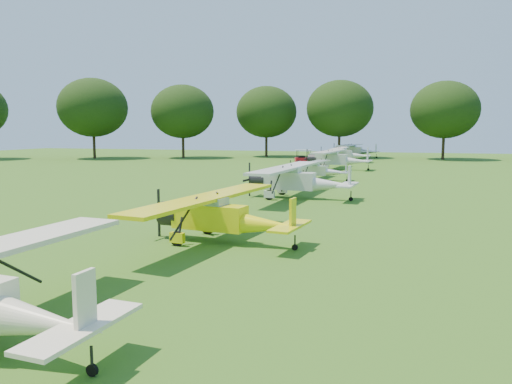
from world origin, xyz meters
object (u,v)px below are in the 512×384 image
Objects in this scene: aircraft_3 at (296,178)px; aircraft_7 at (354,149)px; aircraft_6 at (344,153)px; aircraft_4 at (317,169)px; golf_cart at (303,159)px; aircraft_2 at (220,214)px; aircraft_5 at (336,158)px.

aircraft_7 is at bearing 95.44° from aircraft_3.
aircraft_3 is at bearing -87.58° from aircraft_6.
aircraft_4 is at bearing -81.47° from aircraft_7.
golf_cart is (-5.12, -4.08, -0.67)m from aircraft_6.
aircraft_2 is 66.39m from aircraft_7.
golf_cart is at bearing 104.68° from aircraft_3.
aircraft_3 is 35.88m from golf_cart.
aircraft_5 is 1.08× the size of aircraft_6.
aircraft_7 is at bearing 96.65° from aircraft_4.
aircraft_7 is at bearing 89.24° from aircraft_6.
aircraft_4 is 12.85m from aircraft_5.
aircraft_5 reaches higher than golf_cart.
aircraft_7 is 4.80× the size of golf_cart.
aircraft_4 is 23.25m from golf_cart.
aircraft_3 is 1.32× the size of aircraft_4.
aircraft_6 reaches higher than aircraft_2.
aircraft_3 is 4.71× the size of golf_cart.
aircraft_5 is 1.00× the size of aircraft_7.
aircraft_6 is at bearing 96.23° from aircraft_3.
aircraft_2 is at bearing -105.12° from golf_cart.
aircraft_2 reaches higher than golf_cart.
golf_cart is (-5.35, -17.03, -0.76)m from aircraft_7.
aircraft_4 is 26.59m from aircraft_6.
aircraft_6 is at bearing -83.19° from aircraft_7.
aircraft_3 is at bearing 96.64° from aircraft_2.
aircraft_7 is (0.23, 12.95, 0.09)m from aircraft_6.
aircraft_5 reaches higher than aircraft_3.
aircraft_3 is at bearing -83.72° from aircraft_5.
aircraft_2 reaches higher than aircraft_4.
aircraft_6 is at bearing 98.83° from aircraft_2.
aircraft_6 is at bearing 97.48° from aircraft_4.
aircraft_2 is 0.94× the size of aircraft_6.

